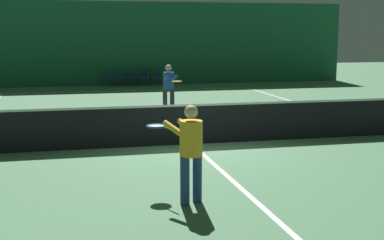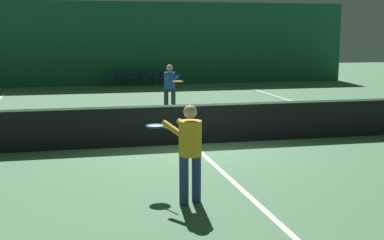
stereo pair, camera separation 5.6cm
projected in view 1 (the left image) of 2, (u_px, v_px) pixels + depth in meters
The scene contains 13 objects.
ground_plane at pixel (191, 144), 12.54m from camera, with size 60.00×60.00×0.00m, color #4C7F56.
backdrop_curtain at pixel (124, 44), 26.25m from camera, with size 23.00×0.12×4.09m.
court_line_baseline_far at pixel (131, 91), 23.97m from camera, with size 11.00×0.10×0.00m.
court_line_service_far at pixel (150, 107), 18.69m from camera, with size 8.25×0.10×0.00m.
court_line_centre at pixel (191, 144), 12.54m from camera, with size 0.10×12.80×0.00m.
tennis_net at pixel (191, 123), 12.46m from camera, with size 12.00×0.10×1.07m.
player_near at pixel (189, 146), 8.11m from camera, with size 0.84×1.31×1.52m.
player_far at pixel (169, 85), 17.34m from camera, with size 0.46×1.33×1.56m.
courtside_chair_0 at pixel (108, 76), 25.78m from camera, with size 0.44×0.44×0.84m.
courtside_chair_1 at pixel (120, 76), 25.92m from camera, with size 0.44×0.44×0.84m.
courtside_chair_2 at pixel (133, 76), 26.05m from camera, with size 0.44×0.44×0.84m.
courtside_chair_3 at pixel (145, 76), 26.18m from camera, with size 0.44×0.44×0.84m.
courtside_chair_4 at pixel (156, 76), 26.32m from camera, with size 0.44×0.44×0.84m.
Camera 1 is at (-2.78, -11.96, 2.60)m, focal length 50.00 mm.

